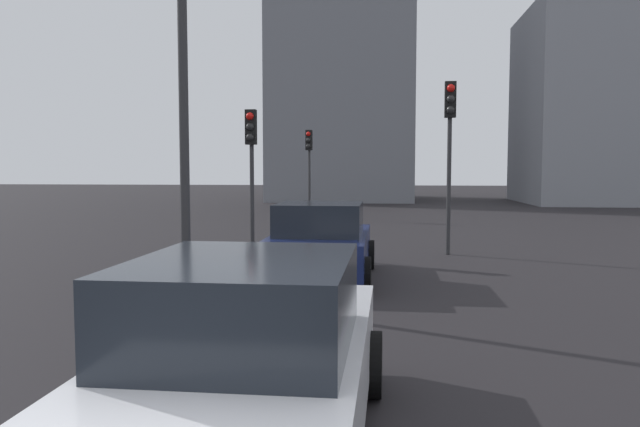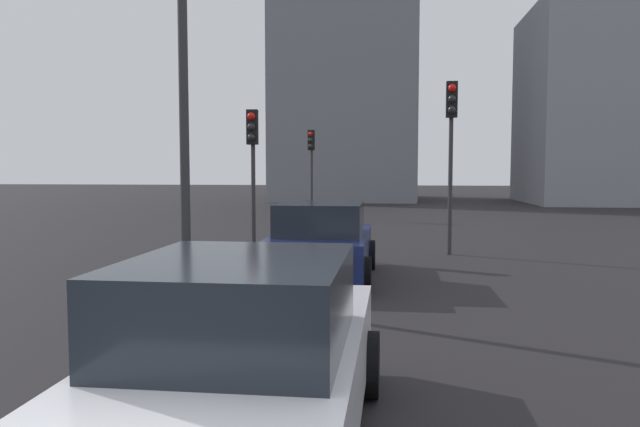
{
  "view_description": "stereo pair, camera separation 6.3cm",
  "coord_description": "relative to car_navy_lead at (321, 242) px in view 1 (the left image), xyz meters",
  "views": [
    {
      "loc": [
        -2.8,
        -1.05,
        2.2
      ],
      "look_at": [
        7.36,
        0.06,
        1.44
      ],
      "focal_mm": 33.83,
      "sensor_mm": 36.0,
      "label": 1
    },
    {
      "loc": [
        -2.79,
        -1.11,
        2.2
      ],
      "look_at": [
        7.36,
        0.06,
        1.44
      ],
      "focal_mm": 33.83,
      "sensor_mm": 36.0,
      "label": 2
    }
  ],
  "objects": [
    {
      "name": "car_navy_lead",
      "position": [
        0.0,
        0.0,
        0.0
      ],
      "size": [
        4.1,
        2.1,
        1.53
      ],
      "rotation": [
        0.0,
        0.0,
        -0.0
      ],
      "color": "#141E4C",
      "rests_on": "ground_plane"
    },
    {
      "name": "car_white_second",
      "position": [
        -7.55,
        -0.27,
        0.01
      ],
      "size": [
        4.27,
        1.98,
        1.56
      ],
      "rotation": [
        0.0,
        0.0,
        -0.01
      ],
      "color": "silver",
      "rests_on": "ground_plane"
    },
    {
      "name": "traffic_light_near_left",
      "position": [
        3.73,
        -2.89,
        2.41
      ],
      "size": [
        0.32,
        0.28,
        4.4
      ],
      "rotation": [
        0.0,
        0.0,
        3.12
      ],
      "color": "#2D2D30",
      "rests_on": "ground_plane"
    },
    {
      "name": "traffic_light_near_right",
      "position": [
        15.01,
        2.14,
        2.1
      ],
      "size": [
        0.33,
        0.31,
        3.95
      ],
      "rotation": [
        0.0,
        0.0,
        3.0
      ],
      "color": "#2D2D30",
      "rests_on": "ground_plane"
    },
    {
      "name": "traffic_light_far_left",
      "position": [
        3.56,
        2.2,
        1.96
      ],
      "size": [
        0.32,
        0.28,
        3.74
      ],
      "rotation": [
        0.0,
        0.0,
        3.13
      ],
      "color": "#2D2D30",
      "rests_on": "ground_plane"
    },
    {
      "name": "street_lamp_kerbside",
      "position": [
        -2.0,
        2.1,
        3.62
      ],
      "size": [
        0.56,
        0.36,
        7.41
      ],
      "color": "#2D2D30",
      "rests_on": "ground_plane"
    },
    {
      "name": "building_facade_left",
      "position": [
        29.18,
        -14.23,
        5.49
      ],
      "size": [
        9.99,
        7.93,
        12.46
      ],
      "primitive_type": "cube",
      "color": "gray",
      "rests_on": "ground_plane"
    },
    {
      "name": "building_facade_center",
      "position": [
        32.44,
        1.77,
        7.97
      ],
      "size": [
        11.18,
        9.81,
        17.42
      ],
      "primitive_type": "cube",
      "color": "slate",
      "rests_on": "ground_plane"
    }
  ]
}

